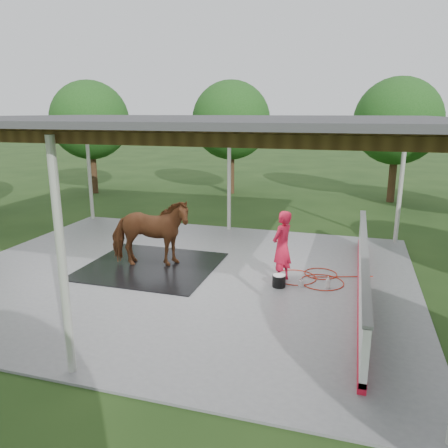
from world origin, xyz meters
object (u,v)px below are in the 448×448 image
(dasher_board, at_px, (362,272))
(horse, at_px, (150,233))
(handler, at_px, (282,247))
(wash_bucket, at_px, (279,281))

(dasher_board, relative_size, horse, 3.59)
(handler, bearing_deg, horse, -65.78)
(dasher_board, xyz_separation_m, wash_bucket, (-1.93, -0.14, -0.39))
(dasher_board, height_order, handler, handler)
(horse, bearing_deg, wash_bucket, -111.18)
(horse, distance_m, wash_bucket, 3.76)
(horse, height_order, wash_bucket, horse)
(horse, xyz_separation_m, handler, (3.63, -0.02, -0.06))
(horse, relative_size, wash_bucket, 6.77)
(horse, bearing_deg, handler, -104.98)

